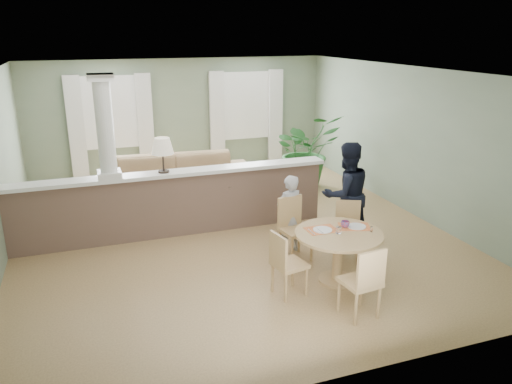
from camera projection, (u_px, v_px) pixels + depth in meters
name	position (u px, v px, depth m)	size (l,w,h in m)	color
ground	(230.00, 232.00, 8.60)	(8.00, 8.00, 0.00)	tan
room_shell	(217.00, 121.00, 8.59)	(7.02, 8.02, 2.71)	gray
pony_wall	(169.00, 195.00, 8.25)	(5.32, 0.38, 2.70)	brown
sofa	(177.00, 179.00, 10.06)	(3.05, 1.19, 0.89)	#8F794E
houseplant	(306.00, 151.00, 10.87)	(1.45, 1.26, 1.61)	#265F27
dining_table	(338.00, 242.00, 6.75)	(1.19, 1.19, 0.81)	tan
chair_far_boy	(293.00, 225.00, 7.50)	(0.48, 0.48, 0.94)	tan
chair_far_man	(348.00, 227.00, 7.55)	(0.52, 0.52, 0.86)	tan
chair_near	(364.00, 280.00, 5.88)	(0.47, 0.47, 0.93)	tan
chair_side	(285.00, 261.00, 6.40)	(0.46, 0.46, 0.88)	tan
child_person	(289.00, 214.00, 7.65)	(0.45, 0.30, 1.24)	#9C9CA1
man_person	(346.00, 194.00, 7.86)	(0.82, 0.64, 1.69)	black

